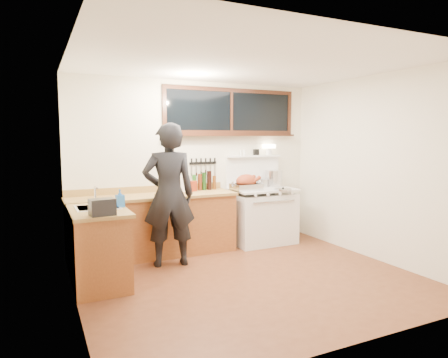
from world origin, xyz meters
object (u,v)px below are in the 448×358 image
vintage_stove (262,214)px  roast_turkey (247,184)px  cutting_board (168,192)px  man (169,195)px

vintage_stove → roast_turkey: vintage_stove is taller
cutting_board → roast_turkey: size_ratio=0.82×
man → roast_turkey: man is taller
vintage_stove → man: 1.86m
man → roast_turkey: (1.41, 0.41, 0.04)m
man → cutting_board: bearing=73.5°
vintage_stove → cutting_board: 1.69m
man → cutting_board: man is taller
vintage_stove → cutting_board: vintage_stove is taller
vintage_stove → cutting_board: size_ratio=4.08×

